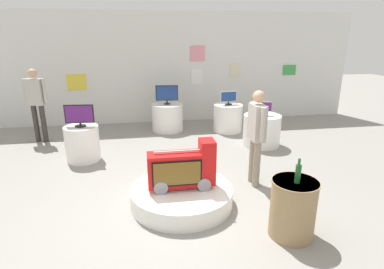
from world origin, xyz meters
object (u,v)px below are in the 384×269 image
at_px(display_pedestal_right_rear, 228,118).
at_px(display_pedestal_far_right, 167,117).
at_px(tv_on_right_rear, 229,97).
at_px(tv_on_far_right, 167,94).
at_px(shopper_browsing_near_truck, 36,100).
at_px(tv_on_center_rear, 263,108).
at_px(novelty_firetruck_tv, 183,169).
at_px(tv_on_left_rear, 79,115).
at_px(main_display_pedestal, 182,196).
at_px(display_pedestal_center_rear, 262,130).
at_px(side_table_round, 293,208).
at_px(shopper_browsing_rear, 257,131).
at_px(bottle_on_side_table, 298,173).
at_px(display_pedestal_left_rear, 82,143).

relative_size(display_pedestal_right_rear, display_pedestal_far_right, 0.93).
relative_size(tv_on_right_rear, tv_on_far_right, 0.77).
bearing_deg(shopper_browsing_near_truck, display_pedestal_right_rear, 1.49).
distance_m(tv_on_center_rear, tv_on_right_rear, 1.33).
distance_m(novelty_firetruck_tv, tv_on_right_rear, 4.04).
distance_m(tv_on_left_rear, display_pedestal_right_rear, 3.90).
xyz_separation_m(main_display_pedestal, tv_on_right_rear, (1.74, 3.63, 0.80)).
distance_m(display_pedestal_right_rear, shopper_browsing_near_truck, 4.80).
relative_size(display_pedestal_center_rear, tv_on_right_rear, 1.89).
distance_m(side_table_round, shopper_browsing_rear, 1.61).
distance_m(display_pedestal_center_rear, shopper_browsing_near_truck, 5.39).
bearing_deg(tv_on_left_rear, bottle_on_side_table, -45.55).
distance_m(main_display_pedestal, display_pedestal_left_rear, 2.78).
bearing_deg(tv_on_center_rear, tv_on_far_right, 143.11).
bearing_deg(side_table_round, display_pedestal_left_rear, 134.83).
xyz_separation_m(tv_on_far_right, bottle_on_side_table, (1.17, -5.02, -0.12)).
relative_size(display_pedestal_right_rear, tv_on_far_right, 1.30).
xyz_separation_m(display_pedestal_far_right, bottle_on_side_table, (1.17, -5.03, 0.54)).
height_order(bottle_on_side_table, shopper_browsing_rear, shopper_browsing_rear).
height_order(novelty_firetruck_tv, tv_on_center_rear, tv_on_center_rear).
bearing_deg(tv_on_far_right, tv_on_left_rear, -136.00).
height_order(novelty_firetruck_tv, shopper_browsing_near_truck, shopper_browsing_near_truck).
height_order(shopper_browsing_near_truck, shopper_browsing_rear, shopper_browsing_near_truck).
bearing_deg(display_pedestal_left_rear, display_pedestal_far_right, 44.01).
height_order(main_display_pedestal, display_pedestal_center_rear, display_pedestal_center_rear).
bearing_deg(tv_on_left_rear, main_display_pedestal, -49.47).
height_order(display_pedestal_left_rear, tv_on_left_rear, tv_on_left_rear).
xyz_separation_m(tv_on_left_rear, side_table_round, (3.11, -3.12, -0.58)).
relative_size(display_pedestal_right_rear, shopper_browsing_near_truck, 0.44).
bearing_deg(display_pedestal_center_rear, bottle_on_side_table, -104.84).
xyz_separation_m(display_pedestal_left_rear, display_pedestal_center_rear, (4.02, 0.29, 0.00)).
height_order(display_pedestal_right_rear, display_pedestal_far_right, same).
xyz_separation_m(display_pedestal_right_rear, tv_on_far_right, (-1.61, 0.33, 0.65)).
bearing_deg(display_pedestal_left_rear, display_pedestal_right_rear, 23.40).
bearing_deg(tv_on_far_right, shopper_browsing_near_truck, -171.86).
distance_m(tv_on_left_rear, tv_on_far_right, 2.68).
height_order(main_display_pedestal, display_pedestal_left_rear, display_pedestal_left_rear).
distance_m(novelty_firetruck_tv, bottle_on_side_table, 1.69).
bearing_deg(shopper_browsing_rear, tv_on_center_rear, 65.33).
bearing_deg(novelty_firetruck_tv, side_table_round, -38.13).
relative_size(side_table_round, shopper_browsing_rear, 0.47).
bearing_deg(shopper_browsing_near_truck, display_pedestal_far_right, 8.22).
height_order(display_pedestal_center_rear, shopper_browsing_near_truck, shopper_browsing_near_truck).
height_order(side_table_round, shopper_browsing_near_truck, shopper_browsing_near_truck).
distance_m(main_display_pedestal, side_table_round, 1.68).
xyz_separation_m(tv_on_right_rear, side_table_round, (-0.43, -4.65, -0.54)).
height_order(display_pedestal_left_rear, bottle_on_side_table, bottle_on_side_table).
xyz_separation_m(main_display_pedestal, tv_on_left_rear, (-1.80, 2.10, 0.84)).
height_order(display_pedestal_left_rear, tv_on_center_rear, tv_on_center_rear).
distance_m(tv_on_right_rear, side_table_round, 4.70).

